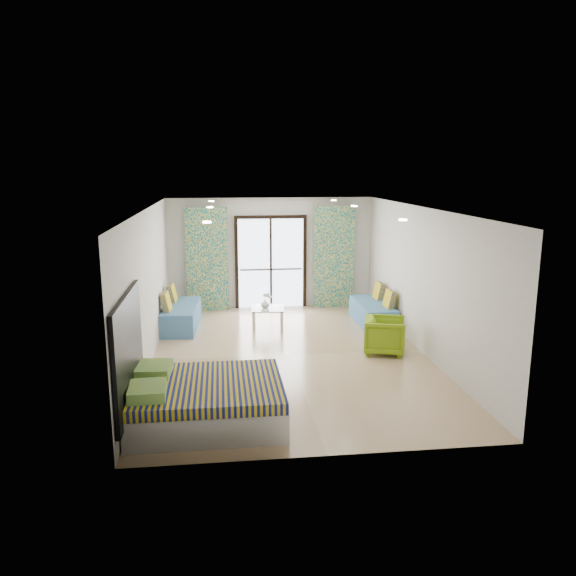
{
  "coord_description": "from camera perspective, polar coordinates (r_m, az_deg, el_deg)",
  "views": [
    {
      "loc": [
        -1.22,
        -9.84,
        3.41
      ],
      "look_at": [
        0.04,
        0.58,
        1.15
      ],
      "focal_mm": 35.0,
      "sensor_mm": 36.0,
      "label": 1
    }
  ],
  "objects": [
    {
      "name": "wall_back",
      "position": [
        13.8,
        -1.77,
        3.56
      ],
      "size": [
        5.0,
        0.01,
        2.7
      ],
      "primitive_type": null,
      "color": "silver",
      "rests_on": "ground"
    },
    {
      "name": "downlight_b",
      "position": [
        8.3,
        11.61,
        6.8
      ],
      "size": [
        0.12,
        0.12,
        0.02
      ],
      "primitive_type": "cylinder",
      "color": "#FFE0B2",
      "rests_on": "ceiling"
    },
    {
      "name": "coffee_table",
      "position": [
        12.09,
        -2.08,
        -2.24
      ],
      "size": [
        0.75,
        0.75,
        0.79
      ],
      "rotation": [
        0.0,
        0.0,
        -0.09
      ],
      "color": "silver",
      "rests_on": "floor"
    },
    {
      "name": "wall_right",
      "position": [
        10.72,
        13.53,
        0.73
      ],
      "size": [
        0.01,
        7.5,
        2.7
      ],
      "primitive_type": null,
      "color": "silver",
      "rests_on": "ground"
    },
    {
      "name": "switch_plate",
      "position": [
        8.88,
        -14.77,
        -3.66
      ],
      "size": [
        0.02,
        0.1,
        0.1
      ],
      "primitive_type": "cube",
      "color": "silver",
      "rests_on": "wall_left"
    },
    {
      "name": "downlight_d",
      "position": [
        11.18,
        6.73,
        8.27
      ],
      "size": [
        0.12,
        0.12,
        0.02
      ],
      "primitive_type": "cylinder",
      "color": "#FFE0B2",
      "rests_on": "ceiling"
    },
    {
      "name": "daybed_left",
      "position": [
        12.38,
        -10.85,
        -2.74
      ],
      "size": [
        0.81,
        1.83,
        0.88
      ],
      "rotation": [
        0.0,
        0.0,
        -0.06
      ],
      "color": "teal",
      "rests_on": "floor"
    },
    {
      "name": "bed",
      "position": [
        7.87,
        -8.38,
        -11.28
      ],
      "size": [
        2.05,
        1.68,
        0.71
      ],
      "color": "silver",
      "rests_on": "floor"
    },
    {
      "name": "downlight_f",
      "position": [
        13.13,
        4.66,
        8.88
      ],
      "size": [
        0.12,
        0.12,
        0.02
      ],
      "primitive_type": "cylinder",
      "color": "#FFE0B2",
      "rests_on": "ceiling"
    },
    {
      "name": "downlight_a",
      "position": [
        7.88,
        -8.24,
        6.64
      ],
      "size": [
        0.12,
        0.12,
        0.02
      ],
      "primitive_type": "cylinder",
      "color": "#FFE0B2",
      "rests_on": "ceiling"
    },
    {
      "name": "curtain_right",
      "position": [
        13.86,
        4.7,
        3.14
      ],
      "size": [
        1.0,
        0.1,
        2.5
      ],
      "primitive_type": "cube",
      "color": "silver",
      "rests_on": "floor"
    },
    {
      "name": "balcony_door",
      "position": [
        13.78,
        -1.76,
        3.16
      ],
      "size": [
        1.76,
        0.08,
        2.28
      ],
      "color": "black",
      "rests_on": "floor"
    },
    {
      "name": "armchair",
      "position": [
        10.66,
        9.81,
        -4.59
      ],
      "size": [
        0.86,
        0.89,
        0.74
      ],
      "primitive_type": "imported",
      "rotation": [
        0.0,
        0.0,
        1.28
      ],
      "color": "#769D14",
      "rests_on": "floor"
    },
    {
      "name": "wall_left",
      "position": [
        10.13,
        -14.02,
        0.06
      ],
      "size": [
        0.01,
        7.5,
        2.7
      ],
      "primitive_type": null,
      "color": "silver",
      "rests_on": "ground"
    },
    {
      "name": "vase",
      "position": [
        12.04,
        -2.34,
        -1.62
      ],
      "size": [
        0.23,
        0.23,
        0.18
      ],
      "primitive_type": "imported",
      "rotation": [
        0.0,
        0.0,
        -0.26
      ],
      "color": "white",
      "rests_on": "coffee_table"
    },
    {
      "name": "headboard",
      "position": [
        7.7,
        -15.91,
        -6.17
      ],
      "size": [
        0.06,
        2.1,
        1.5
      ],
      "primitive_type": "cube",
      "color": "black",
      "rests_on": "floor"
    },
    {
      "name": "curtain_left",
      "position": [
        13.59,
        -8.23,
        2.88
      ],
      "size": [
        1.0,
        0.1,
        2.5
      ],
      "primitive_type": "cube",
      "color": "silver",
      "rests_on": "floor"
    },
    {
      "name": "daybed_right",
      "position": [
        12.59,
        8.68,
        -2.45
      ],
      "size": [
        0.68,
        1.74,
        0.86
      ],
      "rotation": [
        0.0,
        0.0,
        0.0
      ],
      "color": "teal",
      "rests_on": "floor"
    },
    {
      "name": "wall_front",
      "position": [
        6.54,
        4.23,
        -6.22
      ],
      "size": [
        5.0,
        0.01,
        2.7
      ],
      "primitive_type": null,
      "color": "silver",
      "rests_on": "ground"
    },
    {
      "name": "downlight_e",
      "position": [
        12.86,
        -7.8,
        8.74
      ],
      "size": [
        0.12,
        0.12,
        0.02
      ],
      "primitive_type": "cylinder",
      "color": "#FFE0B2",
      "rests_on": "ceiling"
    },
    {
      "name": "downlight_c",
      "position": [
        10.87,
        -7.93,
        8.13
      ],
      "size": [
        0.12,
        0.12,
        0.02
      ],
      "primitive_type": "cylinder",
      "color": "#FFE0B2",
      "rests_on": "ceiling"
    },
    {
      "name": "balcony_rail",
      "position": [
        13.84,
        -1.75,
        1.91
      ],
      "size": [
        1.52,
        0.03,
        0.04
      ],
      "primitive_type": "cube",
      "color": "#595451",
      "rests_on": "balcony_door"
    },
    {
      "name": "floor",
      "position": [
        10.48,
        0.15,
        -6.83
      ],
      "size": [
        5.0,
        7.5,
        0.01
      ],
      "primitive_type": null,
      "color": "#A18260",
      "rests_on": "ground"
    },
    {
      "name": "ceiling",
      "position": [
        9.94,
        0.16,
        8.06
      ],
      "size": [
        5.0,
        7.5,
        0.01
      ],
      "primitive_type": null,
      "color": "silver",
      "rests_on": "ground"
    }
  ]
}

